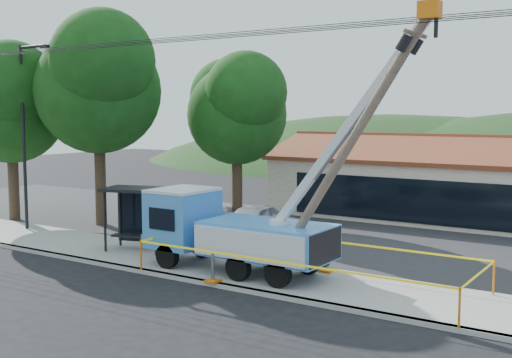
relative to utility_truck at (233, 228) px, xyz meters
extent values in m
plane|color=black|center=(0.70, -3.76, -1.69)|extent=(120.00, 120.00, 0.00)
cube|color=#A09D96|center=(0.70, -1.66, -1.61)|extent=(60.00, 0.25, 0.15)
cube|color=#A09D96|center=(0.70, 0.24, -1.61)|extent=(60.00, 4.00, 0.15)
cube|color=#28282B|center=(0.70, 8.24, -1.64)|extent=(60.00, 12.00, 0.10)
cube|color=#B8A792|center=(4.70, 16.24, 0.01)|extent=(22.00, 8.00, 3.40)
cube|color=black|center=(4.70, 12.22, -0.26)|extent=(18.04, 0.08, 2.21)
cube|color=brown|center=(4.70, 14.24, 2.21)|extent=(22.50, 4.53, 1.52)
cube|color=brown|center=(4.70, 18.24, 2.21)|extent=(22.50, 4.53, 1.52)
cube|color=brown|center=(4.70, 16.24, 2.86)|extent=(22.50, 0.30, 0.25)
cylinder|color=black|center=(-13.30, 1.24, 2.81)|extent=(0.16, 0.16, 9.00)
cylinder|color=black|center=(-12.40, 1.24, 7.21)|extent=(1.80, 0.14, 0.14)
cube|color=black|center=(-11.50, 1.24, 7.16)|extent=(0.50, 0.22, 0.15)
cylinder|color=#332316|center=(-11.30, 4.24, 0.84)|extent=(0.56, 0.56, 5.06)
sphere|color=#173E11|center=(-11.30, 4.24, 5.21)|extent=(6.30, 6.30, 6.30)
sphere|color=#173E11|center=(-12.56, 5.08, 6.36)|extent=(5.04, 5.04, 5.04)
sphere|color=#173E11|center=(-10.04, 3.40, 6.59)|extent=(5.04, 5.04, 5.04)
cylinder|color=#332316|center=(-16.30, 2.74, 0.51)|extent=(0.56, 0.56, 4.40)
sphere|color=#173E11|center=(-16.30, 2.74, 4.31)|extent=(5.70, 5.70, 5.70)
sphere|color=#173E11|center=(-17.44, 3.50, 5.31)|extent=(4.56, 4.56, 4.56)
sphere|color=#173E11|center=(-15.16, 1.98, 5.51)|extent=(4.56, 4.56, 4.56)
cylinder|color=#332316|center=(-6.30, 9.24, 0.40)|extent=(0.56, 0.56, 4.18)
sphere|color=#173E11|center=(-6.30, 9.24, 4.01)|extent=(5.25, 5.25, 5.25)
sphere|color=#173E11|center=(-7.35, 9.94, 4.96)|extent=(4.20, 4.20, 4.20)
sphere|color=#173E11|center=(-5.25, 8.54, 5.15)|extent=(4.20, 4.20, 4.20)
ellipsoid|color=#183513|center=(-14.30, 51.24, -1.69)|extent=(78.40, 56.00, 28.00)
cylinder|color=black|center=(0.70, -0.66, 6.66)|extent=(60.00, 0.02, 0.02)
cylinder|color=black|center=(0.70, -0.16, 6.78)|extent=(60.00, 0.02, 0.02)
cylinder|color=black|center=(0.70, 0.34, 6.90)|extent=(60.00, 0.02, 0.02)
cylinder|color=black|center=(0.70, 0.74, 7.02)|extent=(60.00, 0.02, 0.02)
cylinder|color=black|center=(-2.22, -1.04, -1.09)|extent=(0.89, 0.30, 0.89)
cylinder|color=black|center=(-2.22, 1.04, -1.09)|extent=(0.89, 0.30, 0.89)
cylinder|color=black|center=(0.95, -1.04, -1.09)|extent=(0.89, 0.30, 0.89)
cylinder|color=black|center=(0.95, 1.04, -1.09)|extent=(0.89, 0.30, 0.89)
cylinder|color=black|center=(2.53, -1.04, -1.09)|extent=(0.89, 0.30, 0.89)
cylinder|color=black|center=(2.53, 1.04, -1.09)|extent=(0.89, 0.30, 0.89)
cube|color=black|center=(0.35, 0.00, -0.84)|extent=(6.53, 0.99, 0.25)
cube|color=#3A8ACE|center=(-2.32, 0.00, 0.15)|extent=(1.98, 2.38, 2.08)
cube|color=silver|center=(-2.32, 0.00, 1.23)|extent=(1.98, 2.38, 0.12)
cube|color=black|center=(-3.26, 0.00, 0.29)|extent=(0.08, 1.78, 0.89)
cube|color=gray|center=(-3.36, 0.00, -0.65)|extent=(0.15, 2.28, 0.49)
cube|color=#3A8ACE|center=(1.44, 0.00, -0.25)|extent=(4.55, 2.38, 1.19)
cylinder|color=silver|center=(1.94, 0.00, 0.19)|extent=(0.69, 0.69, 0.59)
cube|color=silver|center=(4.49, 0.00, 3.75)|extent=(5.33, 0.28, 6.79)
cube|color=gray|center=(4.79, 0.00, 4.00)|extent=(3.20, 0.18, 4.08)
cube|color=orange|center=(7.04, -0.20, 7.06)|extent=(0.59, 0.49, 0.49)
cube|color=orange|center=(0.35, -1.68, -1.50)|extent=(0.45, 0.45, 0.08)
cube|color=orange|center=(2.93, 1.68, -1.50)|extent=(0.45, 0.45, 0.08)
cylinder|color=brown|center=(4.35, -0.18, 2.76)|extent=(5.64, 0.30, 8.76)
cube|color=brown|center=(6.64, -0.18, 6.42)|extent=(0.16, 1.70, 0.16)
cylinder|color=black|center=(6.45, 0.30, 6.14)|extent=(0.54, 0.34, 0.58)
cylinder|color=black|center=(6.45, -0.65, 6.14)|extent=(0.54, 0.34, 0.58)
cylinder|color=black|center=(-6.22, -0.30, -0.29)|extent=(0.13, 0.13, 2.48)
cylinder|color=black|center=(-4.04, 0.35, -0.29)|extent=(0.13, 0.13, 2.48)
cylinder|color=black|center=(-6.57, 0.89, -0.29)|extent=(0.13, 0.13, 2.48)
cylinder|color=black|center=(-4.39, 1.54, -0.29)|extent=(0.13, 0.13, 2.48)
cube|color=black|center=(-5.30, 0.62, 1.00)|extent=(3.05, 2.35, 0.12)
cube|color=black|center=(-5.49, 1.26, -0.29)|extent=(2.39, 0.75, 2.07)
cube|color=black|center=(-5.30, 0.62, -0.96)|extent=(2.30, 1.04, 0.08)
cylinder|color=orange|center=(-2.80, -1.82, -0.98)|extent=(0.07, 0.07, 1.10)
cylinder|color=orange|center=(8.61, -1.82, -0.98)|extent=(0.07, 0.07, 1.10)
cylinder|color=orange|center=(8.61, 1.94, -0.98)|extent=(0.07, 0.07, 1.10)
cylinder|color=orange|center=(-2.80, 1.94, -0.98)|extent=(0.07, 0.07, 1.10)
cube|color=yellow|center=(2.90, -1.82, -0.49)|extent=(11.40, 0.01, 0.07)
cube|color=yellow|center=(8.61, 0.06, -0.49)|extent=(0.01, 3.75, 0.07)
cube|color=yellow|center=(2.90, 1.94, -0.49)|extent=(11.40, 0.01, 0.07)
cube|color=yellow|center=(-2.80, 0.06, -0.49)|extent=(0.01, 3.75, 0.07)
imported|color=#B9BCC1|center=(-3.01, 5.70, -1.69)|extent=(2.05, 4.56, 1.52)
imported|color=white|center=(-8.59, 8.14, -1.69)|extent=(5.31, 3.94, 1.43)
camera|label=1|loc=(13.16, -18.50, 4.17)|focal=45.00mm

